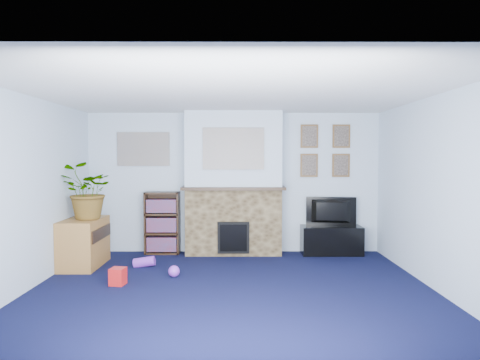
{
  "coord_description": "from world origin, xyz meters",
  "views": [
    {
      "loc": [
        0.08,
        -5.12,
        1.63
      ],
      "look_at": [
        0.1,
        0.96,
        1.31
      ],
      "focal_mm": 32.0,
      "sensor_mm": 36.0,
      "label": 1
    }
  ],
  "objects_px": {
    "tv_stand": "(331,241)",
    "bookshelf": "(163,224)",
    "sideboard": "(84,243)",
    "television": "(331,212)"
  },
  "relations": [
    {
      "from": "tv_stand",
      "to": "television",
      "type": "distance_m",
      "value": 0.5
    },
    {
      "from": "television",
      "to": "tv_stand",
      "type": "bearing_deg",
      "value": 97.2
    },
    {
      "from": "tv_stand",
      "to": "bookshelf",
      "type": "height_order",
      "value": "bookshelf"
    },
    {
      "from": "tv_stand",
      "to": "sideboard",
      "type": "distance_m",
      "value": 3.98
    },
    {
      "from": "bookshelf",
      "to": "sideboard",
      "type": "distance_m",
      "value": 1.35
    },
    {
      "from": "tv_stand",
      "to": "television",
      "type": "height_order",
      "value": "television"
    },
    {
      "from": "tv_stand",
      "to": "sideboard",
      "type": "bearing_deg",
      "value": -168.57
    },
    {
      "from": "bookshelf",
      "to": "sideboard",
      "type": "bearing_deg",
      "value": -139.97
    },
    {
      "from": "tv_stand",
      "to": "bookshelf",
      "type": "bearing_deg",
      "value": 178.47
    },
    {
      "from": "sideboard",
      "to": "television",
      "type": "bearing_deg",
      "value": 11.71
    }
  ]
}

